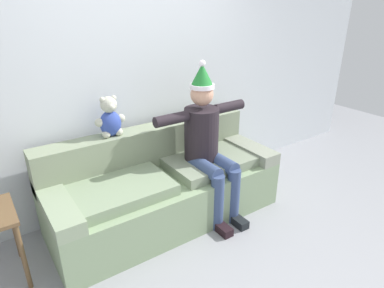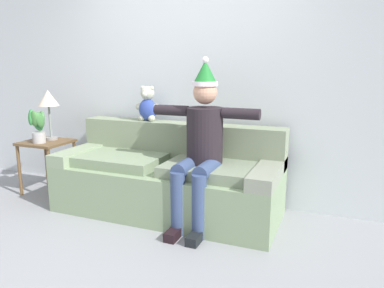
{
  "view_description": "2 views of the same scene",
  "coord_description": "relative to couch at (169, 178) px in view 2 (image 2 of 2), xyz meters",
  "views": [
    {
      "loc": [
        -1.4,
        -1.51,
        2.04
      ],
      "look_at": [
        0.26,
        0.9,
        0.78
      ],
      "focal_mm": 31.22,
      "sensor_mm": 36.0,
      "label": 1
    },
    {
      "loc": [
        1.57,
        -2.19,
        1.46
      ],
      "look_at": [
        0.29,
        0.95,
        0.74
      ],
      "focal_mm": 34.2,
      "sensor_mm": 36.0,
      "label": 2
    }
  ],
  "objects": [
    {
      "name": "ground_plane",
      "position": [
        0.0,
        -1.02,
        -0.34
      ],
      "size": [
        10.0,
        10.0,
        0.0
      ],
      "primitive_type": "plane",
      "color": "gray"
    },
    {
      "name": "back_wall",
      "position": [
        0.0,
        0.53,
        1.01
      ],
      "size": [
        7.0,
        0.1,
        2.7
      ],
      "primitive_type": "cube",
      "color": "silver",
      "rests_on": "ground_plane"
    },
    {
      "name": "couch",
      "position": [
        0.0,
        0.0,
        0.0
      ],
      "size": [
        2.24,
        0.89,
        0.88
      ],
      "color": "gray",
      "rests_on": "ground_plane"
    },
    {
      "name": "person_seated",
      "position": [
        0.41,
        -0.17,
        0.45
      ],
      "size": [
        1.02,
        0.77,
        1.55
      ],
      "color": "black",
      "rests_on": "ground_plane"
    },
    {
      "name": "teddy_bear",
      "position": [
        -0.38,
        0.27,
        0.7
      ],
      "size": [
        0.29,
        0.17,
        0.38
      ],
      "color": "#3248A1",
      "rests_on": "couch"
    },
    {
      "name": "side_table",
      "position": [
        -1.55,
        -0.03,
        0.17
      ],
      "size": [
        0.51,
        0.48,
        0.62
      ],
      "color": "brown",
      "rests_on": "ground_plane"
    },
    {
      "name": "table_lamp",
      "position": [
        -1.56,
        0.07,
        0.73
      ],
      "size": [
        0.24,
        0.24,
        0.58
      ],
      "color": "gray",
      "rests_on": "side_table"
    },
    {
      "name": "potted_plant",
      "position": [
        -1.55,
        -0.14,
        0.48
      ],
      "size": [
        0.22,
        0.23,
        0.39
      ],
      "color": "#B0ACAE",
      "rests_on": "side_table"
    }
  ]
}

